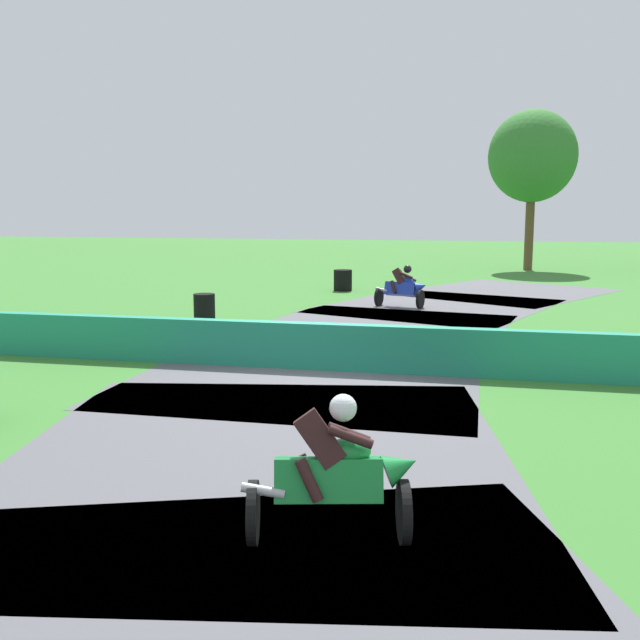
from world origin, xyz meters
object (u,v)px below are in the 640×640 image
object	(u,v)px
tire_stack_near	(343,280)
tire_stack_mid_a	(204,308)
motorcycle_lead_blue	(403,287)
motorcycle_chase_green	(336,472)

from	to	relation	value
tire_stack_near	tire_stack_mid_a	distance (m)	8.89
motorcycle_lead_blue	tire_stack_near	world-z (taller)	motorcycle_lead_blue
motorcycle_chase_green	tire_stack_mid_a	bearing A→B (deg)	116.78
motorcycle_lead_blue	motorcycle_chase_green	world-z (taller)	motorcycle_chase_green
motorcycle_chase_green	tire_stack_mid_a	xyz separation A→B (m)	(-6.10, 12.09, -0.25)
tire_stack_near	motorcycle_lead_blue	bearing A→B (deg)	-56.34
motorcycle_chase_green	tire_stack_mid_a	distance (m)	13.55
tire_stack_mid_a	motorcycle_lead_blue	bearing A→B (deg)	42.44
motorcycle_lead_blue	tire_stack_near	distance (m)	4.94
motorcycle_lead_blue	motorcycle_chase_green	size ratio (longest dim) A/B	1.03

